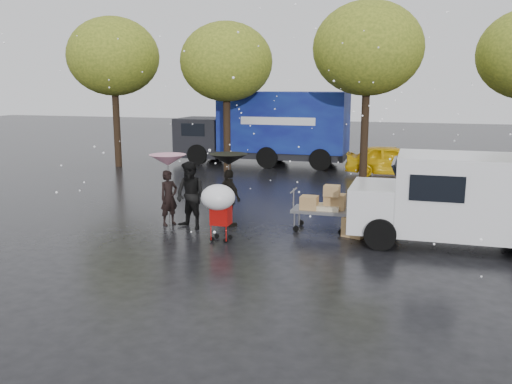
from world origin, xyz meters
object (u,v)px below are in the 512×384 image
(person_black, at_px, (229,198))
(white_van, at_px, (462,198))
(vendor_cart, at_px, (324,204))
(yellow_taxi, at_px, (391,160))
(person_pink, at_px, (169,198))
(blue_truck, at_px, (267,128))
(shopping_cart, at_px, (218,200))

(person_black, relative_size, white_van, 0.32)
(person_black, relative_size, vendor_cart, 1.04)
(white_van, height_order, yellow_taxi, white_van)
(person_pink, relative_size, blue_truck, 0.18)
(vendor_cart, relative_size, yellow_taxi, 0.40)
(person_pink, bearing_deg, yellow_taxi, 1.86)
(shopping_cart, height_order, yellow_taxi, shopping_cart)
(person_pink, height_order, person_black, person_black)
(shopping_cart, bearing_deg, white_van, 14.58)
(vendor_cart, distance_m, white_van, 3.43)
(white_van, bearing_deg, person_black, 179.44)
(vendor_cart, height_order, blue_truck, blue_truck)
(shopping_cart, height_order, blue_truck, blue_truck)
(person_black, distance_m, blue_truck, 11.86)
(blue_truck, distance_m, yellow_taxi, 6.28)
(white_van, xyz_separation_m, blue_truck, (-8.10, 11.69, 0.60))
(vendor_cart, height_order, white_van, white_van)
(vendor_cart, bearing_deg, person_black, -173.47)
(white_van, relative_size, yellow_taxi, 1.28)
(white_van, distance_m, blue_truck, 14.23)
(person_black, bearing_deg, white_van, -146.66)
(person_pink, relative_size, yellow_taxi, 0.40)
(person_black, bearing_deg, yellow_taxi, -76.97)
(vendor_cart, xyz_separation_m, blue_truck, (-4.72, 11.33, 1.03))
(vendor_cart, xyz_separation_m, yellow_taxi, (1.24, 9.71, -0.07))
(yellow_taxi, bearing_deg, person_pink, 147.97)
(white_van, bearing_deg, yellow_taxi, 101.99)
(person_pink, height_order, yellow_taxi, person_pink)
(blue_truck, bearing_deg, yellow_taxi, -15.26)
(person_black, distance_m, white_van, 5.96)
(vendor_cart, distance_m, shopping_cart, 2.96)
(person_pink, distance_m, shopping_cart, 2.31)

